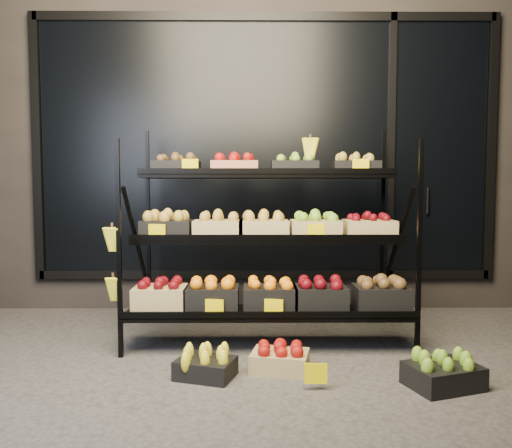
{
  "coord_description": "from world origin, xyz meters",
  "views": [
    {
      "loc": [
        -0.12,
        -3.2,
        1.16
      ],
      "look_at": [
        -0.09,
        0.55,
        0.9
      ],
      "focal_mm": 35.0,
      "sensor_mm": 36.0,
      "label": 1
    }
  ],
  "objects": [
    {
      "name": "ground",
      "position": [
        0.0,
        0.0,
        0.0
      ],
      "size": [
        24.0,
        24.0,
        0.0
      ],
      "primitive_type": "plane",
      "color": "#514F4C",
      "rests_on": "ground"
    },
    {
      "name": "building",
      "position": [
        0.0,
        2.59,
        1.75
      ],
      "size": [
        6.0,
        2.08,
        3.5
      ],
      "color": "#2D2826",
      "rests_on": "ground"
    },
    {
      "name": "display_rack",
      "position": [
        -0.01,
        0.6,
        0.79
      ],
      "size": [
        2.18,
        1.02,
        1.69
      ],
      "color": "black",
      "rests_on": "ground"
    },
    {
      "name": "tag_floor_b",
      "position": [
        0.25,
        -0.4,
        0.06
      ],
      "size": [
        0.13,
        0.01,
        0.12
      ],
      "primitive_type": "cube",
      "color": "#E9CD00",
      "rests_on": "ground"
    },
    {
      "name": "floor_crate_midleft",
      "position": [
        -0.41,
        -0.2,
        0.08
      ],
      "size": [
        0.4,
        0.34,
        0.18
      ],
      "rotation": [
        0.0,
        0.0,
        -0.31
      ],
      "color": "black",
      "rests_on": "ground"
    },
    {
      "name": "floor_crate_midright",
      "position": [
        0.06,
        -0.08,
        0.09
      ],
      "size": [
        0.4,
        0.33,
        0.19
      ],
      "rotation": [
        0.0,
        0.0,
        -0.21
      ],
      "color": "tan",
      "rests_on": "ground"
    },
    {
      "name": "floor_crate_right",
      "position": [
        1.0,
        -0.36,
        0.09
      ],
      "size": [
        0.47,
        0.41,
        0.2
      ],
      "rotation": [
        0.0,
        0.0,
        0.33
      ],
      "color": "black",
      "rests_on": "ground"
    }
  ]
}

